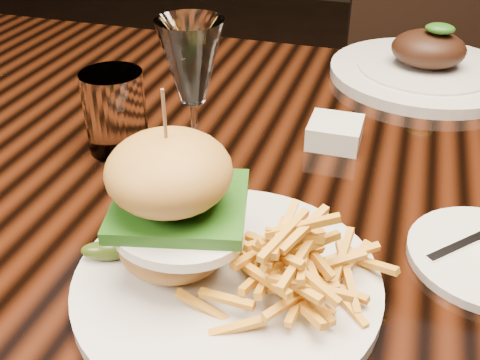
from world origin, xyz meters
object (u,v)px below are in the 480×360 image
(burger_plate, at_px, (223,244))
(chair_far, at_px, (435,79))
(dining_table, at_px, (304,220))
(wine_glass, at_px, (192,68))
(far_dish, at_px, (425,68))

(burger_plate, height_order, chair_far, chair_far)
(dining_table, height_order, burger_plate, burger_plate)
(wine_glass, height_order, chair_far, same)
(dining_table, bearing_deg, burger_plate, -99.10)
(burger_plate, relative_size, far_dish, 0.92)
(wine_glass, xyz_separation_m, far_dish, (0.25, 0.41, -0.13))
(burger_plate, relative_size, wine_glass, 1.45)
(dining_table, height_order, chair_far, chair_far)
(wine_glass, xyz_separation_m, chair_far, (0.30, 0.95, -0.36))
(dining_table, bearing_deg, chair_far, 78.69)
(burger_plate, distance_m, wine_glass, 0.21)
(far_dish, bearing_deg, chair_far, 84.70)
(wine_glass, bearing_deg, chair_far, 72.32)
(far_dish, bearing_deg, dining_table, -110.08)
(dining_table, height_order, far_dish, far_dish)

